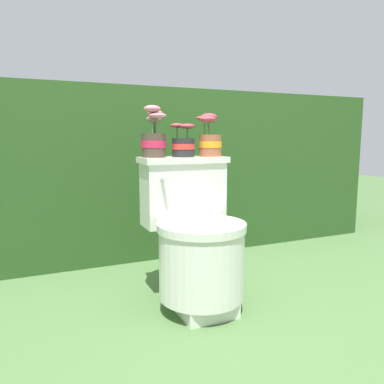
{
  "coord_description": "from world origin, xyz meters",
  "views": [
    {
      "loc": [
        -0.77,
        -1.55,
        0.82
      ],
      "look_at": [
        -0.05,
        0.11,
        0.56
      ],
      "focal_mm": 35.0,
      "sensor_mm": 36.0,
      "label": 1
    }
  ],
  "objects_px": {
    "potted_plant_midleft": "(183,145)",
    "potted_plant_middle": "(210,139)",
    "toilet": "(196,241)",
    "potted_plant_left": "(154,138)"
  },
  "relations": [
    {
      "from": "potted_plant_left",
      "to": "potted_plant_midleft",
      "type": "distance_m",
      "value": 0.16
    },
    {
      "from": "potted_plant_left",
      "to": "potted_plant_midleft",
      "type": "height_order",
      "value": "potted_plant_left"
    },
    {
      "from": "toilet",
      "to": "potted_plant_midleft",
      "type": "bearing_deg",
      "value": 89.19
    },
    {
      "from": "toilet",
      "to": "potted_plant_midleft",
      "type": "height_order",
      "value": "potted_plant_midleft"
    },
    {
      "from": "potted_plant_left",
      "to": "potted_plant_midleft",
      "type": "xyz_separation_m",
      "value": [
        0.15,
        -0.02,
        -0.03
      ]
    },
    {
      "from": "potted_plant_midleft",
      "to": "potted_plant_left",
      "type": "bearing_deg",
      "value": 174.18
    },
    {
      "from": "potted_plant_midleft",
      "to": "potted_plant_middle",
      "type": "xyz_separation_m",
      "value": [
        0.15,
        -0.01,
        0.03
      ]
    },
    {
      "from": "potted_plant_left",
      "to": "potted_plant_middle",
      "type": "xyz_separation_m",
      "value": [
        0.3,
        -0.02,
        -0.0
      ]
    },
    {
      "from": "potted_plant_left",
      "to": "potted_plant_midleft",
      "type": "relative_size",
      "value": 1.48
    },
    {
      "from": "potted_plant_left",
      "to": "potted_plant_middle",
      "type": "distance_m",
      "value": 0.3
    }
  ]
}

